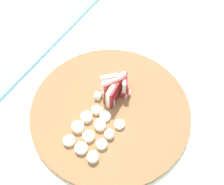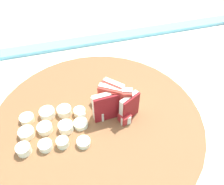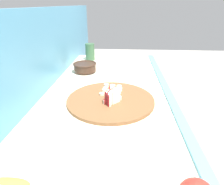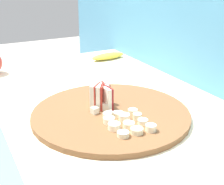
% 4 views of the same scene
% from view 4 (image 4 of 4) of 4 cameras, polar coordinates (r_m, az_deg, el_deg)
% --- Properties ---
extents(cutting_board, '(0.42, 0.42, 0.01)m').
position_cam_4_polar(cutting_board, '(0.85, -0.22, -3.81)').
color(cutting_board, brown).
rests_on(cutting_board, tiled_countertop).
extents(apple_wedge_fan, '(0.09, 0.07, 0.07)m').
position_cam_4_polar(apple_wedge_fan, '(0.86, -1.96, -0.57)').
color(apple_wedge_fan, '#B22D23').
rests_on(apple_wedge_fan, cutting_board).
extents(apple_dice_pile, '(0.10, 0.08, 0.02)m').
position_cam_4_polar(apple_dice_pile, '(0.86, -1.23, -2.16)').
color(apple_dice_pile, beige).
rests_on(apple_dice_pile, cutting_board).
extents(banana_slice_rows, '(0.13, 0.11, 0.02)m').
position_cam_4_polar(banana_slice_rows, '(0.77, 2.59, -5.30)').
color(banana_slice_rows, '#F4EAC6').
rests_on(banana_slice_rows, cutting_board).
extents(banana_peel, '(0.07, 0.16, 0.03)m').
position_cam_4_polar(banana_peel, '(1.36, -0.72, 6.50)').
color(banana_peel, gold).
rests_on(banana_peel, tiled_countertop).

